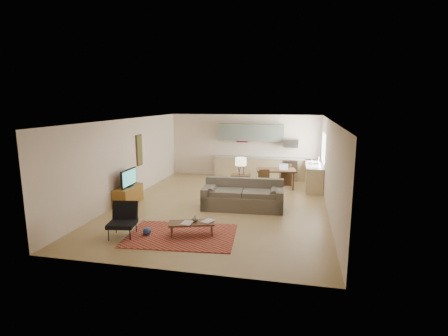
% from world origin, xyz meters
% --- Properties ---
extents(room, '(9.00, 9.00, 9.00)m').
position_xyz_m(room, '(0.00, 0.00, 1.35)').
color(room, '#977A49').
rests_on(room, ground).
extents(kitchen_counter_back, '(4.26, 0.64, 0.92)m').
position_xyz_m(kitchen_counter_back, '(0.90, 4.18, 0.46)').
color(kitchen_counter_back, tan).
rests_on(kitchen_counter_back, ground).
extents(kitchen_counter_right, '(0.64, 2.26, 0.92)m').
position_xyz_m(kitchen_counter_right, '(2.93, 3.00, 0.46)').
color(kitchen_counter_right, tan).
rests_on(kitchen_counter_right, ground).
extents(kitchen_range, '(0.62, 0.62, 0.90)m').
position_xyz_m(kitchen_range, '(2.00, 4.18, 0.45)').
color(kitchen_range, '#A5A8AD').
rests_on(kitchen_range, ground).
extents(kitchen_microwave, '(0.62, 0.40, 0.35)m').
position_xyz_m(kitchen_microwave, '(2.00, 4.20, 1.55)').
color(kitchen_microwave, '#A5A8AD').
rests_on(kitchen_microwave, room).
extents(upper_cabinets, '(2.80, 0.34, 0.70)m').
position_xyz_m(upper_cabinets, '(0.30, 4.33, 1.95)').
color(upper_cabinets, slate).
rests_on(upper_cabinets, room).
extents(window_right, '(0.02, 1.40, 1.05)m').
position_xyz_m(window_right, '(3.23, 3.00, 1.55)').
color(window_right, white).
rests_on(window_right, room).
extents(wall_art_left, '(0.06, 0.42, 1.10)m').
position_xyz_m(wall_art_left, '(-3.21, 0.90, 1.55)').
color(wall_art_left, olive).
rests_on(wall_art_left, room).
extents(triptych, '(1.70, 0.04, 0.50)m').
position_xyz_m(triptych, '(-0.10, 4.47, 1.75)').
color(triptych, beige).
rests_on(triptych, room).
extents(rug, '(2.80, 2.07, 0.02)m').
position_xyz_m(rug, '(-0.42, -2.75, 0.01)').
color(rug, maroon).
rests_on(rug, floor).
extents(sofa, '(2.62, 1.25, 0.89)m').
position_xyz_m(sofa, '(0.71, -0.25, 0.45)').
color(sofa, brown).
rests_on(sofa, floor).
extents(coffee_table, '(1.21, 0.76, 0.34)m').
position_xyz_m(coffee_table, '(-0.18, -2.65, 0.17)').
color(coffee_table, '#50311E').
rests_on(coffee_table, floor).
extents(book_a, '(0.30, 0.38, 0.03)m').
position_xyz_m(book_a, '(-0.38, -2.76, 0.35)').
color(book_a, maroon).
rests_on(book_a, coffee_table).
extents(book_b, '(0.49, 0.51, 0.03)m').
position_xyz_m(book_b, '(0.10, -2.47, 0.35)').
color(book_b, navy).
rests_on(book_b, coffee_table).
extents(vase, '(0.19, 0.19, 0.16)m').
position_xyz_m(vase, '(-0.10, -2.58, 0.42)').
color(vase, black).
rests_on(vase, coffee_table).
extents(armchair, '(0.84, 0.84, 0.83)m').
position_xyz_m(armchair, '(-1.80, -3.10, 0.41)').
color(armchair, black).
rests_on(armchair, floor).
extents(tv_credenza, '(0.48, 1.24, 0.57)m').
position_xyz_m(tv_credenza, '(-2.99, -0.50, 0.29)').
color(tv_credenza, brown).
rests_on(tv_credenza, floor).
extents(tv, '(0.10, 0.95, 0.57)m').
position_xyz_m(tv, '(-2.95, -0.50, 0.86)').
color(tv, black).
rests_on(tv, tv_credenza).
extents(console_table, '(0.72, 0.53, 0.77)m').
position_xyz_m(console_table, '(0.41, 1.12, 0.39)').
color(console_table, '#3D2817').
rests_on(console_table, floor).
extents(table_lamp, '(0.40, 0.40, 0.62)m').
position_xyz_m(table_lamp, '(0.41, 1.12, 1.08)').
color(table_lamp, beige).
rests_on(table_lamp, console_table).
extents(dining_table, '(1.55, 1.04, 0.73)m').
position_xyz_m(dining_table, '(1.51, 2.59, 0.37)').
color(dining_table, '#3D2817').
rests_on(dining_table, floor).
extents(dining_chair_near, '(0.49, 0.50, 0.81)m').
position_xyz_m(dining_chair_near, '(1.18, 1.91, 0.41)').
color(dining_chair_near, '#3D2817').
rests_on(dining_chair_near, floor).
extents(dining_chair_far, '(0.50, 0.51, 0.87)m').
position_xyz_m(dining_chair_far, '(1.85, 3.28, 0.44)').
color(dining_chair_far, '#3D2817').
rests_on(dining_chair_far, floor).
extents(laptop, '(0.31, 0.23, 0.23)m').
position_xyz_m(laptop, '(1.80, 2.49, 0.85)').
color(laptop, '#A5A8AD').
rests_on(laptop, dining_table).
extents(soap_bottle, '(0.11, 0.11, 0.19)m').
position_xyz_m(soap_bottle, '(2.83, 2.95, 1.02)').
color(soap_bottle, beige).
rests_on(soap_bottle, kitchen_counter_right).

